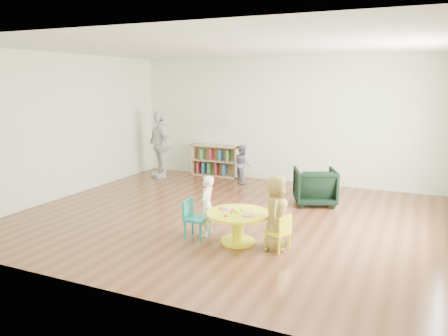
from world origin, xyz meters
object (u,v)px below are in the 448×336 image
Objects in this scene: child_right at (276,213)px; armchair at (315,186)px; activity_table at (238,222)px; child_left at (207,206)px; kid_chair_left at (194,217)px; toddler at (243,164)px; kid_chair_right at (280,232)px; adult_caretaker at (159,144)px; bookshelf at (216,161)px.

armchair is at bearing -8.26° from child_right.
child_left is (-0.54, 0.09, 0.14)m from activity_table.
kid_chair_left is 0.66× the size of toddler.
child_right is at bearing 70.99° from kid_chair_right.
kid_chair_left is 1.25m from child_right.
armchair is at bearing 151.58° from kid_chair_left.
toddler reaches higher than activity_table.
child_left is 0.58× the size of adult_caretaker.
child_left is (-1.18, 0.15, 0.18)m from kid_chair_right.
armchair is 0.48× the size of adult_caretaker.
kid_chair_right is at bearing 88.39° from kid_chair_left.
child_left is at bearing 136.97° from kid_chair_left.
kid_chair_right is at bearing 164.22° from toddler.
kid_chair_right is 4.90m from bookshelf.
kid_chair_left is 0.48× the size of bookshelf.
toddler is at bearing -51.27° from armchair.
kid_chair_right is 2.47m from armchair.
adult_caretaker is (-3.93, 3.23, 0.28)m from child_right.
kid_chair_left is 1.32m from kid_chair_right.
toddler is at bearing 49.20° from kid_chair_right.
kid_chair_left is 4.28m from bookshelf.
child_left is 0.89× the size of child_right.
activity_table is 1.55× the size of kid_chair_left.
activity_table is 1.19× the size of armchair.
adult_caretaker is (-3.38, 3.24, 0.48)m from activity_table.
kid_chair_left is 0.63× the size of child_left.
kid_chair_left reaches higher than kid_chair_right.
child_right is (1.10, -0.08, 0.06)m from child_left.
bookshelf is at bearing -160.96° from kid_chair_left.
toddler is at bearing 36.43° from adult_caretaker.
child_left is (-1.09, -2.32, 0.11)m from armchair.
kid_chair_left is at bearing 110.45° from kid_chair_right.
bookshelf is at bearing 61.29° from adult_caretaker.
adult_caretaker is at bearing -34.34° from armchair.
bookshelf reaches higher than activity_table.
bookshelf is 1.02m from toddler.
activity_table is 0.57× the size of adult_caretaker.
bookshelf is (-2.86, 3.97, 0.09)m from kid_chair_right.
toddler reaches higher than kid_chair_left.
adult_caretaker reaches higher than kid_chair_right.
kid_chair_right is 1.20m from child_left.
toddler is at bearing -171.69° from kid_chair_left.
kid_chair_right is at bearing -8.65° from adult_caretaker.
adult_caretaker is at bearing 42.02° from child_right.
adult_caretaker is at bearing -142.98° from kid_chair_left.
activity_table is 0.87× the size of child_right.
child_right is at bearing 78.83° from child_left.
adult_caretaker is (-3.92, 0.83, 0.45)m from armchair.
activity_table is 1.03× the size of toddler.
armchair is 2.41m from child_right.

